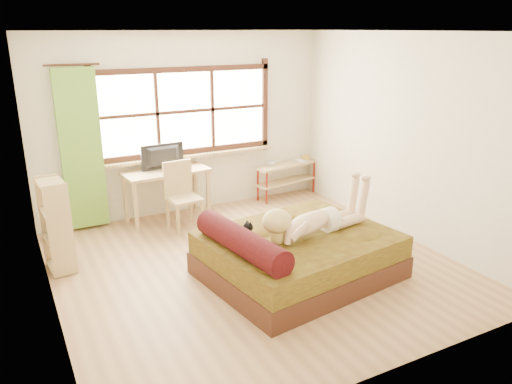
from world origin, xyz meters
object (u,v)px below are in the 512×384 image
kitten (238,233)px  desk (166,177)px  pipe_shelf (287,172)px  bookshelf (56,225)px  woman (314,208)px  chair (181,191)px  bed (296,254)px

kitten → desk: 2.30m
pipe_shelf → bookshelf: bookshelf is taller
woman → chair: (-0.83, 2.09, -0.28)m
bed → kitten: (-0.67, 0.11, 0.35)m
desk → bookshelf: 1.90m
kitten → bookshelf: size_ratio=0.28×
woman → kitten: bearing=162.1°
pipe_shelf → kitten: bearing=-140.6°
kitten → bed: bearing=-17.2°
woman → bookshelf: (-2.57, 1.50, -0.25)m
kitten → pipe_shelf: 3.20m
bed → bookshelf: size_ratio=2.04×
woman → bookshelf: 2.99m
woman → bookshelf: size_ratio=1.29×
kitten → pipe_shelf: (2.08, 2.42, -0.21)m
chair → desk: bearing=99.8°
bed → chair: chair is taller
woman → bookshelf: bearing=141.7°
chair → bookshelf: size_ratio=0.87×
woman → pipe_shelf: bearing=56.7°
bed → kitten: bed is taller
kitten → bookshelf: bearing=133.5°
woman → kitten: 0.90m
chair → woman: bearing=-72.8°
pipe_shelf → bookshelf: size_ratio=1.07×
bed → desk: 2.55m
desk → pipe_shelf: size_ratio=1.07×
woman → pipe_shelf: size_ratio=1.21×
kitten → bookshelf: bookshelf is taller
desk → pipe_shelf: 2.15m
woman → desk: 2.62m
desk → bookshelf: (-1.64, -0.95, -0.10)m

